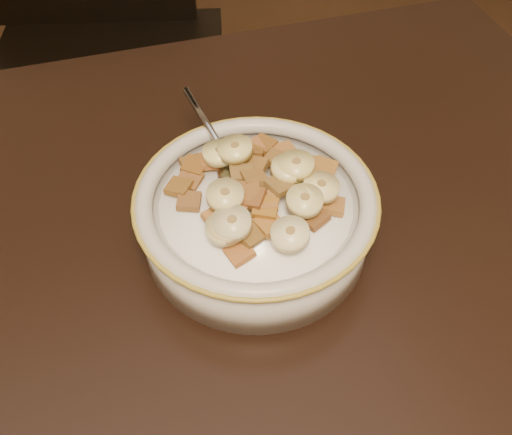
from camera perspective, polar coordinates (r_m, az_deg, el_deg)
name	(u,v)px	position (r m, az deg, el deg)	size (l,w,h in m)	color
chair	(101,61)	(1.19, -15.21, 14.89)	(0.47, 0.47, 1.06)	black
cereal_bowl	(256,221)	(0.52, 0.00, -0.40)	(0.20, 0.20, 0.05)	beige
milk	(256,203)	(0.50, 0.00, 1.43)	(0.17, 0.17, 0.00)	white
spoon	(239,176)	(0.51, -1.72, 4.14)	(0.04, 0.05, 0.01)	#97989C
cereal_square_0	(279,185)	(0.48, 2.32, 3.24)	(0.02, 0.02, 0.01)	brown
cereal_square_1	(253,149)	(0.54, -0.27, 6.86)	(0.02, 0.02, 0.01)	brown
cereal_square_2	(314,218)	(0.48, 5.83, -0.04)	(0.02, 0.02, 0.01)	brown
cereal_square_3	(308,165)	(0.52, 5.26, 5.20)	(0.02, 0.02, 0.01)	brown
cereal_square_4	(321,188)	(0.50, 6.47, 2.93)	(0.02, 0.02, 0.01)	olive
cereal_square_5	(239,252)	(0.45, -1.68, -3.50)	(0.02, 0.02, 0.01)	#94521B
cereal_square_6	(190,180)	(0.51, -6.66, 3.78)	(0.02, 0.02, 0.01)	brown
cereal_square_7	(325,168)	(0.52, 6.93, 4.91)	(0.02, 0.02, 0.01)	#9B5C1B
cereal_square_8	(189,201)	(0.49, -6.72, 1.65)	(0.02, 0.02, 0.01)	brown
cereal_square_9	(254,149)	(0.54, -0.18, 6.83)	(0.02, 0.02, 0.01)	brown
cereal_square_10	(264,201)	(0.47, 0.83, 1.61)	(0.02, 0.02, 0.01)	#9C632C
cereal_square_11	(285,151)	(0.54, 2.90, 6.64)	(0.02, 0.02, 0.01)	brown
cereal_square_12	(211,161)	(0.52, -4.51, 5.66)	(0.02, 0.02, 0.01)	#965C2D
cereal_square_13	(230,201)	(0.47, -2.65, 1.62)	(0.02, 0.02, 0.01)	brown
cereal_square_14	(264,145)	(0.54, 0.77, 7.31)	(0.02, 0.02, 0.01)	brown
cereal_square_15	(241,200)	(0.47, -1.54, 1.78)	(0.02, 0.02, 0.01)	#956133
cereal_square_16	(333,205)	(0.49, 7.68, 1.22)	(0.02, 0.02, 0.01)	brown
cereal_square_17	(269,224)	(0.46, 1.33, -0.64)	(0.02, 0.02, 0.01)	#986421
cereal_square_18	(194,166)	(0.52, -6.17, 5.16)	(0.02, 0.02, 0.01)	brown
cereal_square_19	(193,165)	(0.52, -6.33, 5.24)	(0.02, 0.02, 0.01)	brown
cereal_square_20	(265,208)	(0.47, 0.94, 0.97)	(0.02, 0.02, 0.01)	#8C5819
cereal_square_21	(255,167)	(0.50, -0.10, 5.09)	(0.02, 0.02, 0.01)	brown
cereal_square_22	(277,159)	(0.52, 2.10, 5.86)	(0.02, 0.02, 0.01)	brown
cereal_square_23	(254,178)	(0.48, -0.18, 3.97)	(0.02, 0.02, 0.01)	brown
cereal_square_24	(242,174)	(0.49, -1.41, 4.41)	(0.02, 0.02, 0.01)	brown
cereal_square_25	(248,193)	(0.47, -0.85, 2.49)	(0.02, 0.02, 0.01)	brown
cereal_square_26	(179,187)	(0.51, -7.73, 3.04)	(0.02, 0.02, 0.01)	brown
cereal_square_27	(250,234)	(0.46, -0.63, -1.68)	(0.02, 0.02, 0.01)	brown
cereal_square_28	(252,198)	(0.47, -0.42, 1.98)	(0.02, 0.02, 0.01)	brown
cereal_square_29	(217,218)	(0.47, -3.90, -0.07)	(0.02, 0.02, 0.01)	olive
banana_slice_0	(289,170)	(0.49, 3.28, 4.81)	(0.03, 0.03, 0.01)	#E6C877
banana_slice_1	(321,187)	(0.48, 6.54, 3.02)	(0.03, 0.03, 0.01)	#FBDD8F
banana_slice_2	(235,149)	(0.50, -2.10, 6.86)	(0.03, 0.03, 0.01)	#C8C071
banana_slice_3	(225,228)	(0.45, -3.13, -1.05)	(0.03, 0.03, 0.01)	beige
banana_slice_4	(290,234)	(0.45, 3.44, -1.69)	(0.03, 0.03, 0.01)	beige
banana_slice_5	(232,223)	(0.45, -2.40, -0.57)	(0.03, 0.03, 0.01)	#C8B983
banana_slice_6	(305,201)	(0.47, 4.89, 1.69)	(0.03, 0.03, 0.01)	#E6CF7C
banana_slice_7	(228,226)	(0.45, -2.80, -0.82)	(0.03, 0.03, 0.01)	#C9BA7F
banana_slice_8	(296,165)	(0.49, 4.04, 5.24)	(0.03, 0.03, 0.01)	#D9CC6C
banana_slice_9	(220,153)	(0.52, -3.67, 6.47)	(0.03, 0.03, 0.01)	#FBED80
banana_slice_10	(225,196)	(0.46, -3.10, 2.20)	(0.03, 0.03, 0.01)	#E0C678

